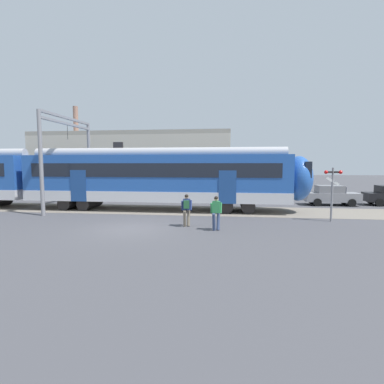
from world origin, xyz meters
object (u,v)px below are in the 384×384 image
object	(u,v)px
pedestrian_green	(216,211)
crossing_signal	(332,186)
pedestrian_navy	(187,207)
parked_car_grey	(331,195)

from	to	relation	value
pedestrian_green	crossing_signal	bearing A→B (deg)	26.00
crossing_signal	pedestrian_navy	bearing A→B (deg)	-163.32
pedestrian_navy	crossing_signal	xyz separation A→B (m)	(7.80, 2.34, 1.02)
pedestrian_navy	parked_car_grey	world-z (taller)	pedestrian_navy
parked_car_grey	crossing_signal	bearing A→B (deg)	-107.49
parked_car_grey	crossing_signal	xyz separation A→B (m)	(-2.23, -7.08, 1.23)
pedestrian_green	parked_car_grey	bearing A→B (deg)	50.02
pedestrian_green	crossing_signal	distance (m)	7.05
pedestrian_navy	parked_car_grey	xyz separation A→B (m)	(10.03, 9.41, -0.21)
pedestrian_green	crossing_signal	xyz separation A→B (m)	(6.27, 3.06, 1.05)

